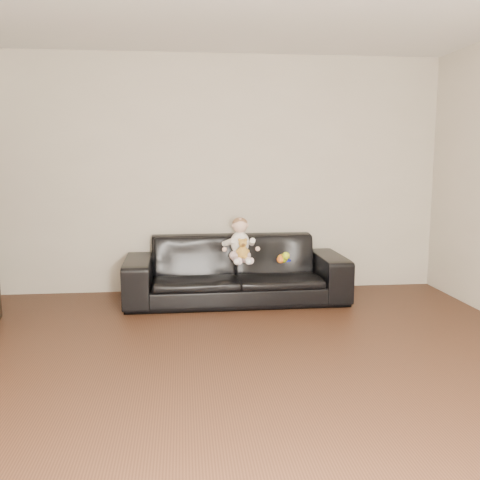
{
  "coord_description": "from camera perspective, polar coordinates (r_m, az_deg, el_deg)",
  "views": [
    {
      "loc": [
        -0.39,
        -3.2,
        1.47
      ],
      "look_at": [
        0.19,
        2.14,
        0.66
      ],
      "focal_mm": 40.0,
      "sensor_mm": 36.0,
      "label": 1
    }
  ],
  "objects": [
    {
      "name": "baby",
      "position": [
        5.42,
        0.01,
        -0.25
      ],
      "size": [
        0.34,
        0.41,
        0.45
      ],
      "rotation": [
        0.0,
        0.0,
        0.28
      ],
      "color": "#FAD3D5",
      "rests_on": "sofa"
    },
    {
      "name": "toy_green",
      "position": [
        5.4,
        4.55,
        -1.97
      ],
      "size": [
        0.13,
        0.15,
        0.09
      ],
      "primitive_type": "ellipsoid",
      "rotation": [
        0.0,
        0.0,
        0.19
      ],
      "color": "#B9D719",
      "rests_on": "sofa"
    },
    {
      "name": "toy_blue_disc",
      "position": [
        5.5,
        4.89,
        -2.17
      ],
      "size": [
        0.14,
        0.14,
        0.02
      ],
      "primitive_type": "cylinder",
      "rotation": [
        0.0,
        0.0,
        0.39
      ],
      "color": "#1922CB",
      "rests_on": "sofa"
    },
    {
      "name": "teddy_bear",
      "position": [
        5.29,
        0.28,
        -0.95
      ],
      "size": [
        0.14,
        0.14,
        0.2
      ],
      "rotation": [
        0.0,
        0.0,
        0.43
      ],
      "color": "gold",
      "rests_on": "sofa"
    },
    {
      "name": "floor",
      "position": [
        3.54,
        0.73,
        -15.94
      ],
      "size": [
        5.5,
        5.5,
        0.0
      ],
      "primitive_type": "plane",
      "color": "#422617",
      "rests_on": "ground"
    },
    {
      "name": "wall_back",
      "position": [
        5.96,
        -2.44,
        6.96
      ],
      "size": [
        5.0,
        0.0,
        5.0
      ],
      "primitive_type": "plane",
      "rotation": [
        1.57,
        0.0,
        0.0
      ],
      "color": "#C0B6A1",
      "rests_on": "ground"
    },
    {
      "name": "toy_rattle",
      "position": [
        5.37,
        4.35,
        -2.09
      ],
      "size": [
        0.09,
        0.09,
        0.08
      ],
      "primitive_type": "sphere",
      "rotation": [
        0.0,
        0.0,
        -0.24
      ],
      "color": "orange",
      "rests_on": "sofa"
    },
    {
      "name": "sofa",
      "position": [
        5.59,
        -0.47,
        -3.13
      ],
      "size": [
        2.29,
        0.92,
        0.67
      ],
      "primitive_type": "imported",
      "rotation": [
        0.0,
        0.0,
        0.01
      ],
      "color": "black",
      "rests_on": "floor"
    }
  ]
}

